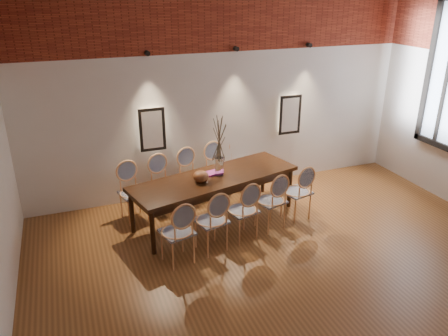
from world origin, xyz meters
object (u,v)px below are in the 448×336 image
object	(u,v)px
chair_near_d	(270,200)
chair_far_d	(218,171)
chair_near_a	(177,232)
chair_far_b	(164,185)
chair_far_a	(133,193)
chair_far_c	(192,177)
chair_near_b	(211,220)
book	(213,173)
chair_near_c	(242,210)
dining_table	(215,198)
vase	(219,167)
bowl	(201,176)
chair_near_e	(296,192)
chair_far_e	(243,164)

from	to	relation	value
chair_near_d	chair_far_d	world-z (taller)	same
chair_near_a	chair_far_d	bearing A→B (deg)	41.29
chair_near_d	chair_far_b	xyz separation A→B (m)	(-1.40, 1.13, 0.00)
chair_far_a	chair_far_b	world-z (taller)	same
chair_far_a	chair_far_c	world-z (taller)	same
chair_near_b	book	world-z (taller)	chair_near_b
chair_near_c	chair_far_a	bearing A→B (deg)	127.20
dining_table	chair_near_c	bearing A→B (deg)	-90.00
chair_near_d	chair_far_b	bearing A→B (deg)	127.20
chair_near_a	chair_far_b	world-z (taller)	same
dining_table	vase	xyz separation A→B (m)	(0.08, 0.02, 0.53)
chair_near_c	bowl	world-z (taller)	chair_near_c
chair_near_a	chair_near_b	distance (m)	0.55
chair_near_e	chair_far_d	distance (m)	1.54
chair_near_a	chair_far_e	distance (m)	2.61
chair_far_a	chair_far_d	world-z (taller)	same
chair_far_c	chair_far_e	world-z (taller)	same
chair_far_b	chair_near_d	bearing A→B (deg)	127.20
chair_far_d	chair_far_b	bearing A→B (deg)	0.00
chair_far_a	bowl	world-z (taller)	chair_far_a
chair_far_b	vase	world-z (taller)	vase
chair_near_d	vase	size ratio (longest dim) A/B	3.13
chair_far_d	chair_near_e	bearing A→B (deg)	110.78
bowl	chair_far_d	bearing A→B (deg)	56.49
chair_near_c	chair_far_c	distance (m)	1.44
chair_near_c	vase	world-z (taller)	vase
dining_table	chair_near_a	xyz separation A→B (m)	(-0.88, -0.96, 0.09)
chair_near_a	chair_near_e	size ratio (longest dim) A/B	1.00
chair_far_d	vase	world-z (taller)	vase
vase	chair_far_c	bearing A→B (deg)	110.35
chair_near_b	chair_far_a	size ratio (longest dim) A/B	1.00
vase	chair_far_d	bearing A→B (deg)	71.05
chair_near_a	chair_near_d	xyz separation A→B (m)	(1.59, 0.39, 0.00)
chair_near_e	chair_far_d	xyz separation A→B (m)	(-0.88, 1.26, 0.00)
chair_far_e	chair_near_b	bearing A→B (deg)	41.29
chair_near_a	chair_far_d	distance (m)	2.18
dining_table	chair_far_e	size ratio (longest dim) A/B	2.90
chair_far_c	chair_far_d	bearing A→B (deg)	180.00
dining_table	chair_far_d	distance (m)	0.91
dining_table	chair_far_a	size ratio (longest dim) A/B	2.90
chair_near_b	chair_near_a	bearing A→B (deg)	180.00
chair_far_a	bowl	bearing A→B (deg)	136.10
chair_near_b	chair_far_d	distance (m)	1.80
chair_far_e	chair_far_c	bearing A→B (deg)	0.00
chair_near_d	chair_far_e	xyz separation A→B (m)	(0.18, 1.52, 0.00)
chair_near_a	book	world-z (taller)	chair_near_a
chair_far_c	chair_far_e	bearing A→B (deg)	180.00
book	chair_far_a	bearing A→B (deg)	165.51
chair_far_c	dining_table	bearing A→B (deg)	90.00
chair_near_b	chair_far_a	xyz separation A→B (m)	(-0.88, 1.26, 0.00)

